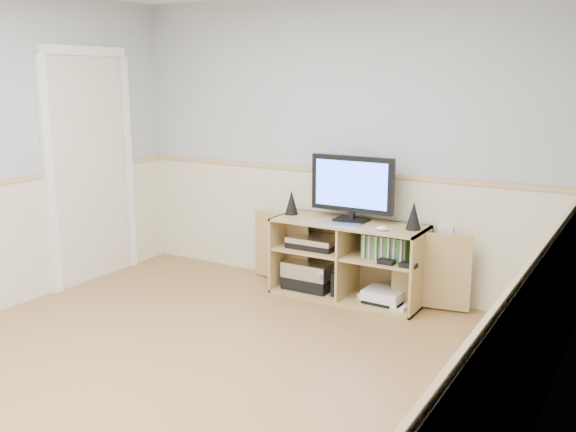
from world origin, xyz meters
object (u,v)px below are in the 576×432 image
(keyboard, at_px, (342,225))
(game_consoles, at_px, (383,296))
(media_cabinet, at_px, (351,258))
(monitor, at_px, (352,186))

(keyboard, relative_size, game_consoles, 0.65)
(game_consoles, bearing_deg, keyboard, -158.42)
(media_cabinet, distance_m, monitor, 0.61)
(monitor, relative_size, game_consoles, 1.60)
(keyboard, bearing_deg, game_consoles, 8.43)
(media_cabinet, relative_size, keyboard, 6.85)
(media_cabinet, height_order, monitor, monitor)
(media_cabinet, xyz_separation_m, keyboard, (0.01, -0.20, 0.32))
(monitor, height_order, keyboard, monitor)
(monitor, relative_size, keyboard, 2.48)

